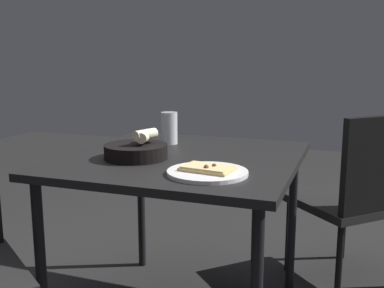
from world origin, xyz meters
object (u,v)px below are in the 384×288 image
at_px(pizza_plate, 207,172).
at_px(beer_glass, 169,130).
at_px(bread_basket, 137,150).
at_px(chair_near, 358,191).
at_px(dining_table, 183,172).

height_order(pizza_plate, beer_glass, beer_glass).
height_order(pizza_plate, bread_basket, bread_basket).
height_order(bread_basket, chair_near, chair_near).
distance_m(dining_table, pizza_plate, 0.33).
bearing_deg(dining_table, bread_basket, -52.41).
xyz_separation_m(pizza_plate, beer_glass, (-0.48, -0.34, 0.05)).
distance_m(dining_table, chair_near, 0.90).
height_order(pizza_plate, chair_near, chair_near).
bearing_deg(pizza_plate, beer_glass, -144.64).
bearing_deg(pizza_plate, dining_table, -143.81).
xyz_separation_m(dining_table, chair_near, (-0.56, 0.69, -0.17)).
height_order(dining_table, pizza_plate, pizza_plate).
xyz_separation_m(bread_basket, beer_glass, (-0.33, 0.00, 0.03)).
bearing_deg(beer_glass, bread_basket, -0.06).
relative_size(dining_table, bread_basket, 3.84).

